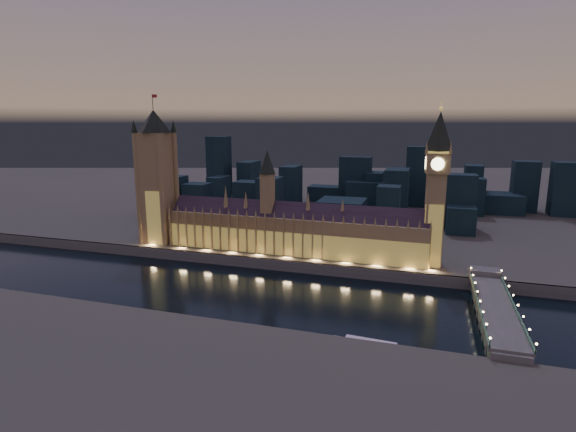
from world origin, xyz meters
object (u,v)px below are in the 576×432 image
(westminster_bridge, at_px, (494,309))
(river_boat, at_px, (370,347))
(victoria_tower, at_px, (157,171))
(elizabeth_tower, at_px, (437,176))
(palace_of_westminster, at_px, (291,229))

(westminster_bridge, xyz_separation_m, river_boat, (-60.00, -54.55, -4.43))
(victoria_tower, height_order, elizabeth_tower, victoria_tower)
(westminster_bridge, relative_size, river_boat, 2.43)
(palace_of_westminster, xyz_separation_m, elizabeth_tower, (102.48, 0.18, 44.03))
(palace_of_westminster, height_order, westminster_bridge, palace_of_westminster)
(elizabeth_tower, distance_m, river_boat, 140.86)
(palace_of_westminster, relative_size, westminster_bridge, 1.79)
(palace_of_westminster, height_order, victoria_tower, victoria_tower)
(westminster_bridge, height_order, river_boat, westminster_bridge)
(palace_of_westminster, bearing_deg, elizabeth_tower, 0.10)
(elizabeth_tower, relative_size, river_boat, 2.40)
(victoria_tower, xyz_separation_m, westminster_bridge, (251.18, -65.37, -61.57))
(elizabeth_tower, relative_size, westminster_bridge, 0.99)
(elizabeth_tower, bearing_deg, westminster_bridge, -63.09)
(river_boat, bearing_deg, elizabeth_tower, 77.39)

